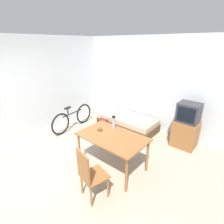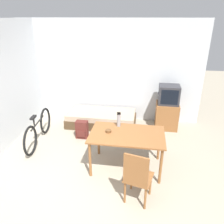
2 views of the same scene
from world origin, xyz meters
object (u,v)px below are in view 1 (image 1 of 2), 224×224
Objects in this scene: tv at (186,127)px; wooden_chair at (89,173)px; backpack at (103,126)px; mate_bowl at (100,130)px; daybed at (127,122)px; dining_table at (112,139)px; thermos_flask at (114,122)px; bicycle at (73,118)px.

tv reaches higher than wooden_chair.
mate_bowl is at bearing -49.28° from backpack.
tv is 2.64× the size of backpack.
wooden_chair is 8.82× the size of mate_bowl.
dining_table is at bearing -63.79° from daybed.
thermos_flask reaches higher than backpack.
backpack is (-0.82, 0.95, -0.55)m from mate_bowl.
tv is at bearing 76.76° from wooden_chair.
tv is 0.72× the size of bicycle.
backpack is at bearing 127.61° from wooden_chair.
bicycle is (-1.27, -1.10, 0.15)m from daybed.
backpack is (-2.05, -0.87, -0.32)m from tv.
wooden_chair is at bearing -103.24° from tv.
backpack is (-1.17, 0.96, -0.45)m from dining_table.
dining_table is at bearing 105.38° from wooden_chair.
mate_bowl is at bearing -73.95° from daybed.
thermos_flask is (-0.19, 0.28, 0.24)m from dining_table.
dining_table is at bearing -1.49° from mate_bowl.
bicycle is 2.03m from thermos_flask.
tv is 1.22× the size of wooden_chair.
dining_table reaches higher than bicycle.
daybed is 1.92× the size of wooden_chair.
daybed is 0.82m from backpack.
tv reaches higher than mate_bowl.
bicycle is 14.86× the size of mate_bowl.
dining_table is at bearing -16.25° from bicycle.
wooden_chair is at bearing -69.35° from thermos_flask.
daybed is 4.16× the size of backpack.
bicycle is at bearing 160.98° from mate_bowl.
mate_bowl is (1.76, -0.61, 0.44)m from bicycle.
thermos_flask reaches higher than dining_table.
tv is (1.72, 0.12, 0.35)m from daybed.
daybed is at bearing 114.37° from thermos_flask.
dining_table is at bearing -39.35° from backpack.
daybed is 1.87m from mate_bowl.
backpack is (0.94, 0.35, -0.12)m from bicycle.
mate_bowl is 1.37m from backpack.
dining_table is 3.12× the size of backpack.
bicycle reaches higher than daybed.
tv is at bearing 4.04° from daybed.
dining_table is 0.41m from thermos_flask.
bicycle is at bearing -139.05° from daybed.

